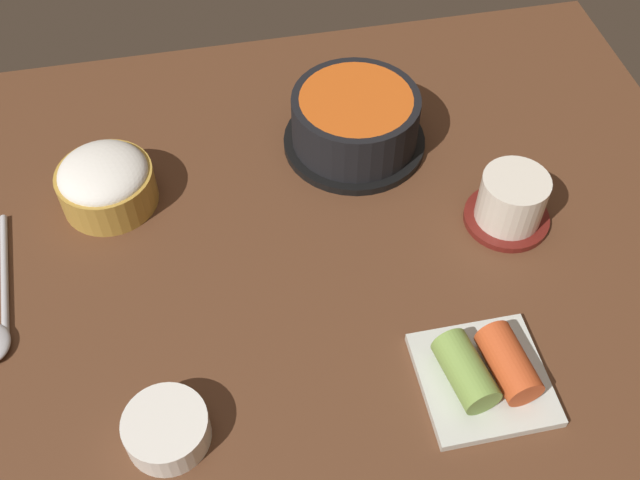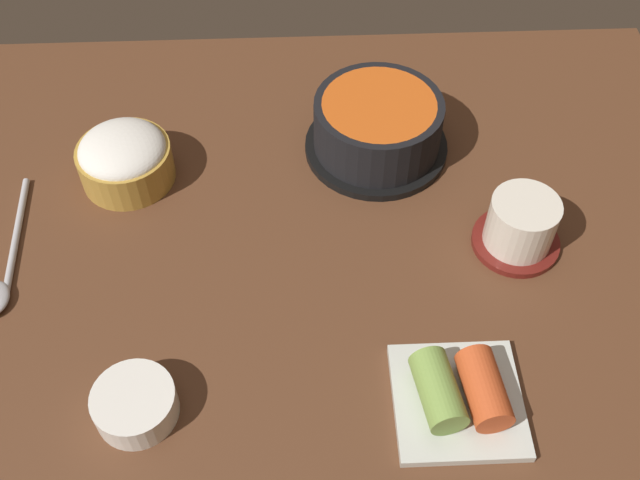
# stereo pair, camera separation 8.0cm
# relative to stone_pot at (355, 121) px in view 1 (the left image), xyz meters

# --- Properties ---
(dining_table) EXTENTS (1.00, 0.76, 0.02)m
(dining_table) POSITION_rel_stone_pot_xyz_m (-0.10, -0.15, -0.05)
(dining_table) COLOR #56331E
(dining_table) RESTS_ON ground
(stone_pot) EXTENTS (0.18, 0.18, 0.07)m
(stone_pot) POSITION_rel_stone_pot_xyz_m (0.00, 0.00, 0.00)
(stone_pot) COLOR black
(stone_pot) RESTS_ON dining_table
(rice_bowl) EXTENTS (0.11, 0.11, 0.07)m
(rice_bowl) POSITION_rel_stone_pot_xyz_m (-0.30, -0.04, -0.00)
(rice_bowl) COLOR #B78C38
(rice_bowl) RESTS_ON dining_table
(tea_cup_with_saucer) EXTENTS (0.10, 0.10, 0.07)m
(tea_cup_with_saucer) POSITION_rel_stone_pot_xyz_m (0.14, -0.16, -0.01)
(tea_cup_with_saucer) COLOR maroon
(tea_cup_with_saucer) RESTS_ON dining_table
(kimchi_plate) EXTENTS (0.12, 0.12, 0.05)m
(kimchi_plate) POSITION_rel_stone_pot_xyz_m (0.05, -0.35, -0.02)
(kimchi_plate) COLOR silver
(kimchi_plate) RESTS_ON dining_table
(side_bowl_near) EXTENTS (0.08, 0.08, 0.03)m
(side_bowl_near) POSITION_rel_stone_pot_xyz_m (-0.26, -0.34, -0.02)
(side_bowl_near) COLOR white
(side_bowl_near) RESTS_ON dining_table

